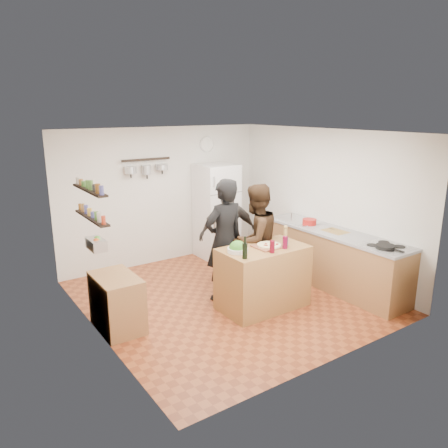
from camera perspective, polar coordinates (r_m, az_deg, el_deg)
room_shell at (r=6.70m, az=-1.39°, el=1.35°), size 4.20×4.20×4.20m
prep_island at (r=6.37m, az=5.10°, el=-6.97°), size 1.25×0.72×0.91m
pizza_board at (r=6.24m, az=5.89°, el=-2.90°), size 0.42×0.34×0.02m
pizza at (r=6.24m, az=5.89°, el=-2.74°), size 0.34×0.34×0.02m
salad_bowl at (r=6.00m, az=1.79°, el=-3.41°), size 0.29×0.29×0.06m
wine_bottle at (r=5.72m, az=2.74°, el=-3.53°), size 0.07×0.07×0.21m
wine_glass_near at (r=5.98m, az=6.31°, el=-2.97°), size 0.07×0.07×0.17m
wine_glass_far at (r=6.18m, az=7.98°, el=-2.40°), size 0.07×0.07×0.18m
pepper_mill at (r=6.50m, az=8.01°, el=-1.43°), size 0.06×0.06×0.20m
salt_canister at (r=6.30m, az=8.02°, el=-2.32°), size 0.08×0.08×0.12m
person_left at (r=6.47m, az=0.04°, el=-2.15°), size 0.70×0.49×1.85m
person_center at (r=6.68m, az=4.14°, el=-2.14°), size 0.93×0.78×1.74m
person_back at (r=7.10m, az=0.55°, el=-1.30°), size 1.05×0.63×1.68m
counter_run at (r=7.32m, az=14.03°, el=-4.44°), size 0.63×2.63×0.90m
stove_top at (r=6.63m, az=20.38°, el=-2.82°), size 0.60×0.62×0.02m
skillet at (r=6.51m, az=20.34°, el=-2.81°), size 0.27×0.27×0.05m
sink at (r=7.75m, az=9.59°, el=0.47°), size 0.50×0.80×0.03m
cutting_board at (r=7.18m, az=14.31°, el=-0.99°), size 0.30×0.40×0.02m
red_bowl at (r=7.47m, az=11.09°, el=0.28°), size 0.23×0.23×0.10m
fridge at (r=8.40m, az=-0.99°, el=1.70°), size 0.70×0.68×1.80m
wall_clock at (r=8.48m, az=-2.28°, el=10.38°), size 0.30×0.03×0.30m
spice_shelf_lower at (r=5.68m, az=-16.90°, el=0.79°), size 0.12×1.00×0.02m
spice_shelf_upper at (r=5.61m, az=-17.16°, el=4.26°), size 0.12×1.00×0.02m
produce_basket at (r=5.78m, az=-16.35°, el=-2.53°), size 0.18×0.35×0.14m
side_table at (r=5.95m, az=-13.79°, el=-9.93°), size 0.50×0.80×0.73m
pot_rack at (r=7.82m, az=-10.13°, el=8.29°), size 0.90×0.04×0.04m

